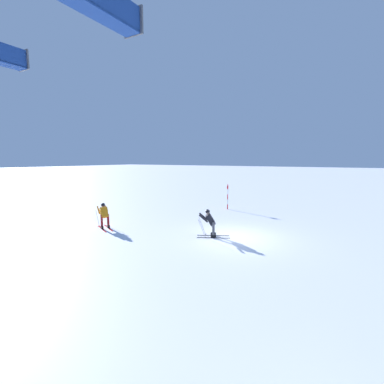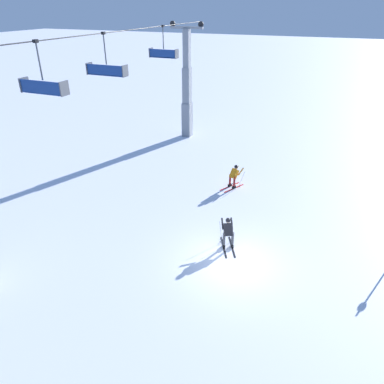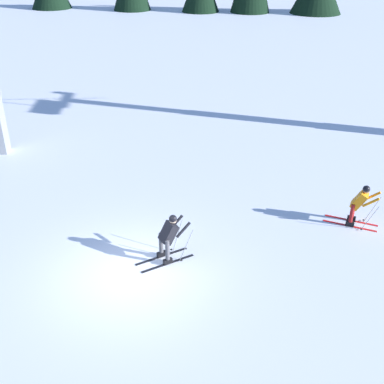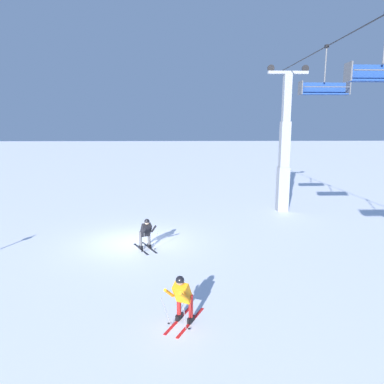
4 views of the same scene
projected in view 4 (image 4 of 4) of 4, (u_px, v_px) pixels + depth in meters
ground_plane at (135, 242)px, 17.48m from camera, size 260.00×260.00×0.00m
skier_carving_main at (146, 232)px, 16.22m from camera, size 1.79×1.30×1.63m
lift_tower_near at (284, 152)px, 23.31m from camera, size 0.71×2.64×9.44m
chairlift_seat_nearest at (323, 88)px, 16.95m from camera, size 0.61×2.34×2.27m
chairlift_seat_second at (381, 73)px, 12.13m from camera, size 0.61×2.42×2.26m
skier_distant_uphill at (182, 295)px, 10.04m from camera, size 1.79×1.28×1.64m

